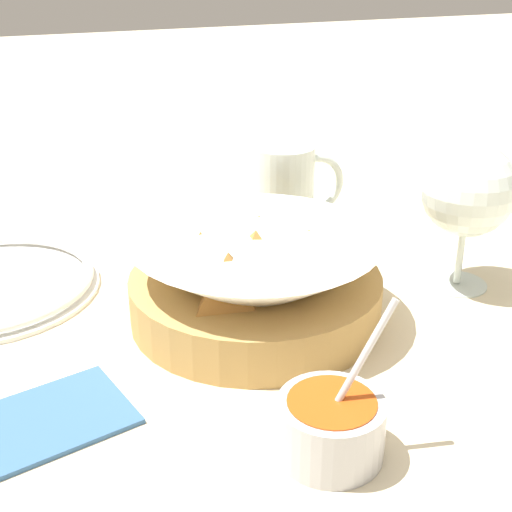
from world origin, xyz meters
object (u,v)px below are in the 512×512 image
at_px(food_basket, 255,282).
at_px(sauce_cup, 335,424).
at_px(wine_glass, 468,193).
at_px(beer_mug, 285,193).

xyz_separation_m(food_basket, sauce_cup, (-0.01, -0.20, -0.01)).
height_order(food_basket, sauce_cup, sauce_cup).
height_order(wine_glass, beer_mug, wine_glass).
relative_size(food_basket, wine_glass, 1.55).
bearing_deg(wine_glass, beer_mug, 121.55).
bearing_deg(wine_glass, sauce_cup, -140.19).
relative_size(wine_glass, beer_mug, 1.31).
bearing_deg(beer_mug, sauce_cup, -106.61).
distance_m(food_basket, sauce_cup, 0.20).
xyz_separation_m(food_basket, beer_mug, (0.10, 0.18, 0.01)).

